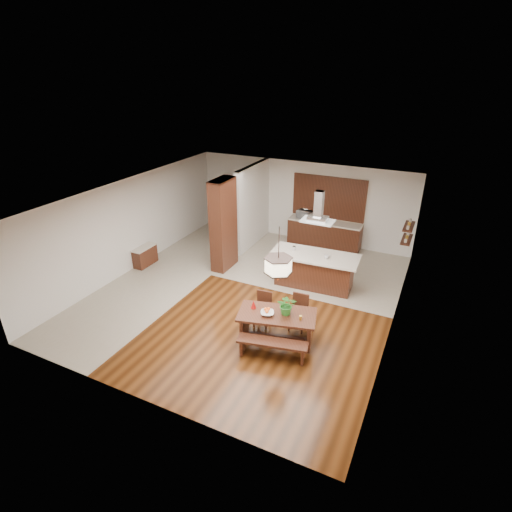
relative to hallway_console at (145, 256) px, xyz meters
The scene contains 25 objects.
room_shell 4.20m from the hallway_console, ahead, with size 9.00×9.04×2.92m.
tile_hallway 1.12m from the hallway_console, 10.68° to the right, with size 2.50×9.00×0.01m, color #AFA592.
tile_kitchen 5.57m from the hallway_console, 24.44° to the left, with size 5.50×4.00×0.01m, color #AFA592.
soffit_band 4.60m from the hallway_console, ahead, with size 8.00×9.00×0.02m, color #402510.
partition_pier 2.85m from the hallway_console, 22.54° to the left, with size 0.45×1.00×2.90m, color black.
partition_stub 4.09m from the hallway_console, 52.14° to the left, with size 0.18×2.40×2.90m, color silver.
hallway_console is the anchor object (origin of this frame).
hallway_doorway 4.41m from the hallway_console, 75.20° to the left, with size 1.10×0.20×2.10m, color black.
rear_counter 6.26m from the hallway_console, 39.75° to the left, with size 2.60×0.62×0.95m.
kitchen_window 6.58m from the hallway_console, 41.53° to the left, with size 2.60×0.08×1.50m, color brown.
shelf_lower 8.12m from the hallway_console, 17.35° to the left, with size 0.26×0.90×0.04m, color black.
shelf_upper 8.18m from the hallway_console, 17.35° to the left, with size 0.26×0.90×0.04m, color black.
dining_table 5.73m from the hallway_console, 18.58° to the right, with size 1.95×1.31×0.74m.
dining_bench 6.10m from the hallway_console, 23.68° to the right, with size 1.57×0.34×0.44m, color black, non-canonical shape.
dining_chair_left 5.06m from the hallway_console, 16.14° to the right, with size 0.39×0.39×0.89m, color black, non-canonical shape.
dining_chair_right 5.85m from the hallway_console, 11.69° to the right, with size 0.41×0.41×0.92m, color black, non-canonical shape.
pendant_lantern 6.04m from the hallway_console, 18.58° to the right, with size 0.64×0.64×1.31m, color #FFEFC3, non-canonical shape.
foliage_plant 5.93m from the hallway_console, 17.14° to the right, with size 0.44×0.38×0.48m, color #2E7D29.
fruit_bowl 5.61m from the hallway_console, 20.47° to the right, with size 0.31×0.31×0.08m, color #BAAFA2.
napkin_cone 5.20m from the hallway_console, 20.89° to the right, with size 0.13×0.13×0.20m, color #AA0F0C.
gold_ornament 6.28m from the hallway_console, 16.81° to the right, with size 0.07×0.07×0.10m, color gold.
kitchen_island 5.51m from the hallway_console, 10.99° to the left, with size 2.57×1.23×1.04m.
range_hood 5.91m from the hallway_console, 11.03° to the left, with size 0.90×0.55×0.87m, color silver, non-canonical shape.
island_cup 5.89m from the hallway_console, ahead, with size 0.13×0.13×0.10m, color silver.
microwave 5.72m from the hallway_console, 44.60° to the left, with size 0.52×0.35×0.29m, color #ADB0B4.
Camera 1 is at (4.52, -8.81, 5.92)m, focal length 28.00 mm.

